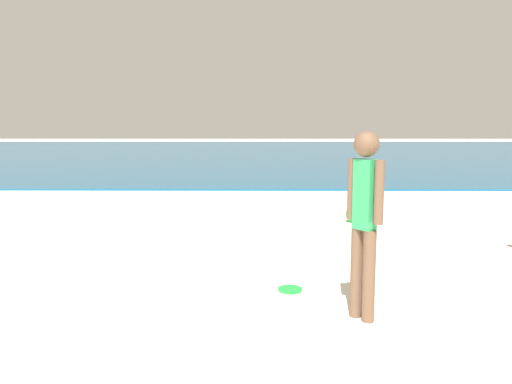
{
  "coord_description": "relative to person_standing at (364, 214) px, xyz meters",
  "views": [
    {
      "loc": [
        0.51,
        -1.15,
        1.76
      ],
      "look_at": [
        0.44,
        6.02,
        0.82
      ],
      "focal_mm": 33.01,
      "sensor_mm": 36.0,
      "label": 1
    }
  ],
  "objects": [
    {
      "name": "water",
      "position": [
        -1.46,
        39.42,
        -0.97
      ],
      "size": [
        160.0,
        60.0,
        0.06
      ],
      "primitive_type": "cube",
      "color": "#14567F",
      "rests_on": "ground"
    },
    {
      "name": "frisbee",
      "position": [
        -0.62,
        0.78,
        -0.98
      ],
      "size": [
        0.27,
        0.27,
        0.03
      ],
      "primitive_type": "cylinder",
      "color": "green",
      "rests_on": "ground"
    },
    {
      "name": "person_standing",
      "position": [
        0.0,
        0.0,
        0.0
      ],
      "size": [
        0.27,
        0.34,
        1.75
      ],
      "rotation": [
        0.0,
        0.0,
        5.35
      ],
      "color": "brown",
      "rests_on": "ground"
    },
    {
      "name": "beach_ball",
      "position": [
        0.85,
        4.72,
        -0.84
      ],
      "size": [
        0.31,
        0.31,
        0.31
      ],
      "primitive_type": "sphere",
      "color": "green",
      "rests_on": "ground"
    }
  ]
}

